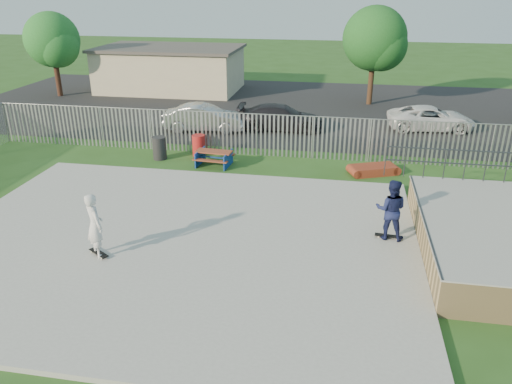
% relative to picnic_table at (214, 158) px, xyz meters
% --- Properties ---
extents(ground, '(120.00, 120.00, 0.00)m').
position_rel_picnic_table_xyz_m(ground, '(0.63, -7.28, -0.34)').
color(ground, '#294F1B').
rests_on(ground, ground).
extents(concrete_slab, '(15.00, 12.00, 0.15)m').
position_rel_picnic_table_xyz_m(concrete_slab, '(0.63, -7.28, -0.27)').
color(concrete_slab, '#9C9C97').
rests_on(concrete_slab, ground).
extents(quarter_pipe, '(5.50, 7.05, 2.19)m').
position_rel_picnic_table_xyz_m(quarter_pipe, '(10.13, -6.24, 0.21)').
color(quarter_pipe, tan).
rests_on(quarter_pipe, ground).
extents(fence, '(26.04, 16.02, 2.00)m').
position_rel_picnic_table_xyz_m(fence, '(1.63, -2.69, 0.66)').
color(fence, gray).
rests_on(fence, ground).
extents(picnic_table, '(1.71, 1.45, 0.68)m').
position_rel_picnic_table_xyz_m(picnic_table, '(0.00, 0.00, 0.00)').
color(picnic_table, brown).
rests_on(picnic_table, ground).
extents(funbox, '(2.02, 1.53, 0.36)m').
position_rel_picnic_table_xyz_m(funbox, '(7.01, 0.15, -0.16)').
color(funbox, maroon).
rests_on(funbox, ground).
extents(trash_bin_red, '(0.60, 0.60, 1.01)m').
position_rel_picnic_table_xyz_m(trash_bin_red, '(-1.04, 1.17, 0.16)').
color(trash_bin_red, '#AA1C1A').
rests_on(trash_bin_red, ground).
extents(trash_bin_grey, '(0.63, 0.63, 1.06)m').
position_rel_picnic_table_xyz_m(trash_bin_grey, '(-2.70, 0.41, 0.18)').
color(trash_bin_grey, black).
rests_on(trash_bin_grey, ground).
extents(parking_lot, '(40.00, 18.00, 0.02)m').
position_rel_picnic_table_xyz_m(parking_lot, '(0.63, 11.72, -0.33)').
color(parking_lot, black).
rests_on(parking_lot, ground).
extents(car_silver, '(4.52, 1.99, 1.44)m').
position_rel_picnic_table_xyz_m(car_silver, '(-1.91, 5.31, 0.40)').
color(car_silver, '#B1B2B7').
rests_on(car_silver, parking_lot).
extents(car_dark, '(4.85, 2.18, 1.38)m').
position_rel_picnic_table_xyz_m(car_dark, '(2.20, 6.25, 0.37)').
color(car_dark, black).
rests_on(car_dark, parking_lot).
extents(car_white, '(4.86, 2.61, 1.30)m').
position_rel_picnic_table_xyz_m(car_white, '(10.36, 7.70, 0.32)').
color(car_white, white).
rests_on(car_white, parking_lot).
extents(building, '(10.40, 6.40, 3.20)m').
position_rel_picnic_table_xyz_m(building, '(-7.37, 15.72, 1.27)').
color(building, '#C4BA97').
rests_on(building, ground).
extents(tree_left, '(3.76, 3.76, 5.79)m').
position_rel_picnic_table_xyz_m(tree_left, '(-14.63, 12.37, 3.55)').
color(tree_left, '#41251A').
rests_on(tree_left, ground).
extents(tree_mid, '(4.09, 4.09, 6.30)m').
position_rel_picnic_table_xyz_m(tree_mid, '(7.24, 13.54, 3.90)').
color(tree_mid, '#472E1C').
rests_on(tree_mid, ground).
extents(skateboard_a, '(0.82, 0.29, 0.08)m').
position_rel_picnic_table_xyz_m(skateboard_a, '(7.21, -5.99, -0.16)').
color(skateboard_a, black).
rests_on(skateboard_a, concrete_slab).
extents(skateboard_b, '(0.78, 0.60, 0.08)m').
position_rel_picnic_table_xyz_m(skateboard_b, '(-1.32, -8.59, -0.16)').
color(skateboard_b, black).
rests_on(skateboard_b, concrete_slab).
extents(skater_navy, '(1.03, 0.85, 1.96)m').
position_rel_picnic_table_xyz_m(skater_navy, '(7.21, -5.99, 0.79)').
color(skater_navy, '#151C43').
rests_on(skater_navy, concrete_slab).
extents(skater_white, '(0.84, 0.83, 1.96)m').
position_rel_picnic_table_xyz_m(skater_white, '(-1.32, -8.59, 0.79)').
color(skater_white, silver).
rests_on(skater_white, concrete_slab).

